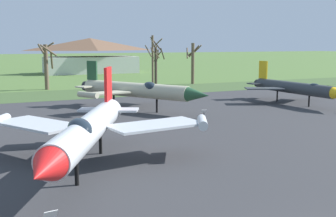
# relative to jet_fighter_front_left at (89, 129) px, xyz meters

# --- Properties ---
(asphalt_apron) EXTENTS (80.46, 54.42, 0.05)m
(asphalt_apron) POSITION_rel_jet_fighter_front_left_xyz_m (4.67, 2.90, -2.33)
(asphalt_apron) COLOR #333335
(asphalt_apron) RESTS_ON ground
(grass_verge_strip) EXTENTS (140.46, 12.00, 0.06)m
(grass_verge_strip) POSITION_rel_jet_fighter_front_left_xyz_m (4.67, 36.10, -2.33)
(grass_verge_strip) COLOR #3E562D
(grass_verge_strip) RESTS_ON ground
(jet_fighter_front_left) EXTENTS (13.40, 15.52, 5.49)m
(jet_fighter_front_left) POSITION_rel_jet_fighter_front_left_xyz_m (0.00, 0.00, 0.00)
(jet_fighter_front_left) COLOR silver
(jet_fighter_front_left) RESTS_ON ground
(jet_fighter_rear_left) EXTENTS (10.62, 14.57, 4.93)m
(jet_fighter_rear_left) POSITION_rel_jet_fighter_front_left_xyz_m (28.58, 15.03, -0.34)
(jet_fighter_rear_left) COLOR #33383D
(jet_fighter_rear_left) RESTS_ON ground
(jet_fighter_rear_right) EXTENTS (11.46, 15.22, 5.18)m
(jet_fighter_rear_right) POSITION_rel_jet_fighter_front_left_xyz_m (10.17, 18.56, -0.09)
(jet_fighter_rear_right) COLOR #B7B293
(jet_fighter_rear_right) RESTS_ON ground
(info_placard_rear_right) EXTENTS (0.54, 0.36, 0.91)m
(info_placard_rear_right) POSITION_rel_jet_fighter_front_left_xyz_m (14.08, 11.24, -1.80)
(info_placard_rear_right) COLOR black
(info_placard_rear_right) RESTS_ON ground
(bare_tree_center) EXTENTS (2.74, 3.14, 7.40)m
(bare_tree_center) POSITION_rel_jet_fighter_front_left_xyz_m (4.96, 44.25, 1.66)
(bare_tree_center) COLOR brown
(bare_tree_center) RESTS_ON ground
(bare_tree_right_of_center) EXTENTS (2.60, 2.66, 8.49)m
(bare_tree_right_of_center) POSITION_rel_jet_fighter_front_left_xyz_m (21.82, 41.49, 2.39)
(bare_tree_right_of_center) COLOR brown
(bare_tree_right_of_center) RESTS_ON ground
(bare_tree_far_right) EXTENTS (3.10, 2.89, 8.30)m
(bare_tree_far_right) POSITION_rel_jet_fighter_front_left_xyz_m (23.17, 43.38, 1.54)
(bare_tree_far_right) COLOR #42382D
(bare_tree_far_right) RESTS_ON ground
(bare_tree_backdrop_extra) EXTENTS (3.12, 2.37, 7.24)m
(bare_tree_backdrop_extra) POSITION_rel_jet_fighter_front_left_xyz_m (30.05, 42.89, 1.70)
(bare_tree_backdrop_extra) COLOR brown
(bare_tree_backdrop_extra) RESTS_ON ground
(visitor_building) EXTENTS (23.01, 11.33, 8.47)m
(visitor_building) POSITION_rel_jet_fighter_front_left_xyz_m (20.96, 78.31, 1.89)
(visitor_building) COLOR beige
(visitor_building) RESTS_ON ground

